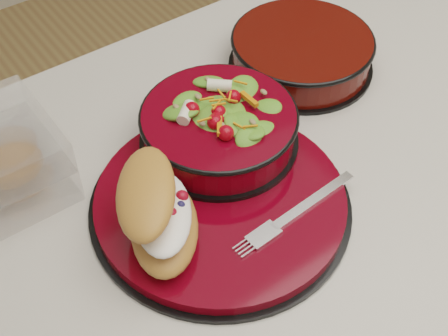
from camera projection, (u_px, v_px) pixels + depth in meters
dinner_plate at (221, 202)px, 0.76m from camera, size 0.32×0.32×0.02m
salad_bowl at (219, 123)px, 0.79m from camera, size 0.21×0.21×0.09m
croissant at (160, 211)px, 0.68m from camera, size 0.14×0.17×0.08m
fork at (299, 210)px, 0.73m from camera, size 0.16×0.03×0.00m
extra_bowl at (302, 51)px, 0.92m from camera, size 0.22×0.22×0.05m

